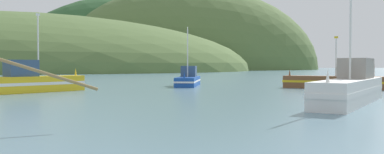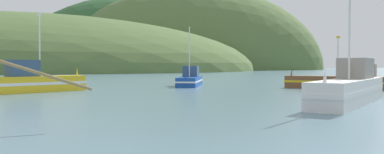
{
  "view_description": "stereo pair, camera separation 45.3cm",
  "coord_description": "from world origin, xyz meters",
  "px_view_note": "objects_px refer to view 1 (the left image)",
  "views": [
    {
      "loc": [
        -7.64,
        -5.21,
        2.32
      ],
      "look_at": [
        1.3,
        25.64,
        1.4
      ],
      "focal_mm": 38.68,
      "sensor_mm": 36.0,
      "label": 1
    },
    {
      "loc": [
        -7.2,
        -5.33,
        2.32
      ],
      "look_at": [
        1.3,
        25.64,
        1.4
      ],
      "focal_mm": 38.68,
      "sensor_mm": 36.0,
      "label": 2
    }
  ],
  "objects_px": {
    "fishing_boat_white": "(351,88)",
    "fishing_boat_yellow": "(31,82)",
    "fishing_boat_brown": "(347,81)",
    "fishing_boat_blue": "(188,79)"
  },
  "relations": [
    {
      "from": "fishing_boat_white",
      "to": "fishing_boat_yellow",
      "type": "relative_size",
      "value": 1.18
    },
    {
      "from": "fishing_boat_white",
      "to": "fishing_boat_brown",
      "type": "xyz_separation_m",
      "value": [
        9.45,
        13.06,
        -0.13
      ]
    },
    {
      "from": "fishing_boat_white",
      "to": "fishing_boat_brown",
      "type": "distance_m",
      "value": 16.12
    },
    {
      "from": "fishing_boat_blue",
      "to": "fishing_boat_yellow",
      "type": "relative_size",
      "value": 1.02
    },
    {
      "from": "fishing_boat_yellow",
      "to": "fishing_boat_brown",
      "type": "xyz_separation_m",
      "value": [
        29.08,
        -2.96,
        -0.1
      ]
    },
    {
      "from": "fishing_boat_yellow",
      "to": "fishing_boat_brown",
      "type": "distance_m",
      "value": 29.23
    },
    {
      "from": "fishing_boat_white",
      "to": "fishing_boat_blue",
      "type": "bearing_deg",
      "value": -123.15
    },
    {
      "from": "fishing_boat_white",
      "to": "fishing_boat_blue",
      "type": "distance_m",
      "value": 23.88
    },
    {
      "from": "fishing_boat_brown",
      "to": "fishing_boat_yellow",
      "type": "bearing_deg",
      "value": 39.09
    },
    {
      "from": "fishing_boat_white",
      "to": "fishing_boat_yellow",
      "type": "distance_m",
      "value": 25.33
    }
  ]
}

